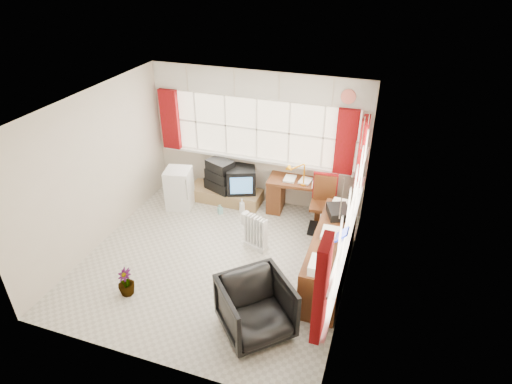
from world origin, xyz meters
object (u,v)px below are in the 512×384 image
Objects in this scene: desk at (300,194)px; desk_lamp at (304,170)px; radiator at (256,235)px; credenza at (330,255)px; tv_bench at (226,195)px; crt_tv at (241,179)px; task_chair at (323,201)px; office_chair at (256,308)px; mini_fridge at (179,188)px.

desk is 2.81× the size of desk_lamp.
credenza is (1.25, -0.31, 0.14)m from radiator.
tv_bench is at bearing -176.84° from desk.
desk_lamp reaches higher than crt_tv.
crt_tv is (-1.63, 0.34, -0.05)m from task_chair.
office_chair reaches higher than desk.
mini_fridge is at bearing 160.65° from credenza.
radiator is 1.29m from credenza.
tv_bench is (-1.03, 1.21, -0.12)m from radiator.
credenza is 1.43× the size of tv_bench.
task_chair reaches higher than tv_bench.
task_chair is 1.33m from radiator.
desk_lamp is at bearing -63.67° from desk.
credenza is (0.75, -1.44, -0.58)m from desk_lamp.
task_chair is at bearing -36.42° from desk.
crt_tv is at bearing 141.34° from credenza.
office_chair is at bearing -45.82° from mini_fridge.
crt_tv is (0.30, 0.06, 0.37)m from tv_bench.
desk_lamp is at bearing -3.07° from tv_bench.
tv_bench is (-2.28, 1.52, -0.26)m from credenza.
radiator is at bearing -60.25° from crt_tv.
tv_bench is (-1.59, 2.85, -0.26)m from office_chair.
desk_lamp is 0.62m from task_chair.
desk is 0.86× the size of tv_bench.
radiator is 1.92m from mini_fridge.
credenza is 2.53m from crt_tv.
desk is 1.37m from radiator.
desk_lamp reaches higher than tv_bench.
desk_lamp is 0.71× the size of radiator.
office_chair is 1.73m from radiator.
mini_fridge reaches higher than radiator.
office_chair is at bearing -117.33° from credenza.
crt_tv reaches higher than tv_bench.
mini_fridge is (-0.73, -0.46, 0.26)m from tv_bench.
radiator is 0.43× the size of tv_bench.
task_chair is (0.48, -0.36, 0.17)m from desk.
mini_fridge reaches higher than tv_bench.
crt_tv is (-1.29, 2.91, 0.11)m from office_chair.
office_chair is at bearing -87.20° from desk.
crt_tv is (-1.98, 1.58, 0.11)m from credenza.
task_chair is at bearing 105.64° from credenza.
desk_lamp is at bearing -6.66° from crt_tv.
mini_fridge is (-2.66, -0.19, -0.15)m from task_chair.
credenza reaches higher than tv_bench.
mini_fridge reaches higher than office_chair.
tv_bench is at bearing 76.23° from office_chair.
tv_bench is at bearing 176.93° from desk_lamp.
crt_tv is at bearing 173.34° from desk_lamp.
desk_lamp is 0.55× the size of mini_fridge.
task_chair is 1.66m from crt_tv.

